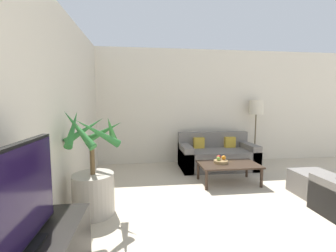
# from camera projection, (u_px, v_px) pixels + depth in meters

# --- Properties ---
(wall_back) EXTENTS (8.25, 0.06, 2.70)m
(wall_back) POSITION_uv_depth(u_px,v_px,m) (235.00, 107.00, 5.55)
(wall_back) COLOR beige
(wall_back) RESTS_ON ground_plane
(wall_left) EXTENTS (0.06, 7.89, 2.70)m
(wall_left) POSITION_uv_depth(u_px,v_px,m) (24.00, 114.00, 2.01)
(wall_left) COLOR beige
(wall_left) RESTS_ON ground_plane
(television) EXTENTS (0.18, 0.85, 0.66)m
(television) POSITION_uv_depth(u_px,v_px,m) (20.00, 199.00, 1.33)
(television) COLOR black
(television) RESTS_ON tv_console
(potted_palm) EXTENTS (0.81, 0.82, 1.39)m
(potted_palm) POSITION_uv_depth(u_px,v_px,m) (93.00, 182.00, 2.91)
(potted_palm) COLOR #ADA393
(potted_palm) RESTS_ON ground_plane
(sofa_loveseat) EXTENTS (1.63, 0.83, 0.77)m
(sofa_loveseat) POSITION_uv_depth(u_px,v_px,m) (217.00, 156.00, 4.98)
(sofa_loveseat) COLOR slate
(sofa_loveseat) RESTS_ON ground_plane
(floor_lamp) EXTENTS (0.32, 0.32, 1.50)m
(floor_lamp) POSITION_uv_depth(u_px,v_px,m) (256.00, 110.00, 5.34)
(floor_lamp) COLOR brown
(floor_lamp) RESTS_ON ground_plane
(coffee_table) EXTENTS (1.06, 0.63, 0.36)m
(coffee_table) POSITION_uv_depth(u_px,v_px,m) (228.00, 166.00, 4.04)
(coffee_table) COLOR #38281E
(coffee_table) RESTS_ON ground_plane
(fruit_bowl) EXTENTS (0.25, 0.25, 0.05)m
(fruit_bowl) POSITION_uv_depth(u_px,v_px,m) (221.00, 162.00, 4.07)
(fruit_bowl) COLOR #997A4C
(fruit_bowl) RESTS_ON coffee_table
(apple_red) EXTENTS (0.08, 0.08, 0.08)m
(apple_red) POSITION_uv_depth(u_px,v_px,m) (219.00, 157.00, 4.13)
(apple_red) COLOR red
(apple_red) RESTS_ON fruit_bowl
(apple_green) EXTENTS (0.07, 0.07, 0.07)m
(apple_green) POSITION_uv_depth(u_px,v_px,m) (218.00, 158.00, 4.06)
(apple_green) COLOR olive
(apple_green) RESTS_ON fruit_bowl
(orange_fruit) EXTENTS (0.08, 0.08, 0.08)m
(orange_fruit) POSITION_uv_depth(u_px,v_px,m) (224.00, 158.00, 4.10)
(orange_fruit) COLOR orange
(orange_fruit) RESTS_ON fruit_bowl
(ottoman) EXTENTS (0.57, 0.55, 0.36)m
(ottoman) POSITION_uv_depth(u_px,v_px,m) (314.00, 184.00, 3.53)
(ottoman) COLOR slate
(ottoman) RESTS_ON ground_plane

